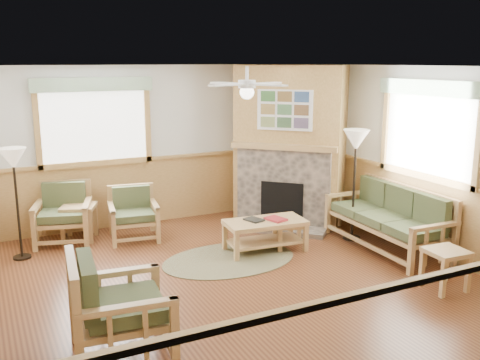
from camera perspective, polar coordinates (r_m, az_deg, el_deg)
name	(u,v)px	position (r m, az deg, el deg)	size (l,w,h in m)	color
floor	(236,281)	(7.00, -0.40, -10.73)	(6.00, 6.00, 0.01)	#5D311A
ceiling	(236,67)	(6.42, -0.44, 12.00)	(6.00, 6.00, 0.01)	white
wall_back	(160,145)	(9.33, -8.52, 3.74)	(6.00, 0.02, 2.70)	silver
wall_front	(413,257)	(4.20, 17.97, -7.82)	(6.00, 0.02, 2.70)	silver
wall_right	(419,159)	(8.32, 18.53, 2.14)	(0.02, 6.00, 2.70)	silver
wainscot	(236,240)	(6.80, -0.41, -6.44)	(6.00, 6.00, 1.10)	#AF8447
fireplace	(291,144)	(9.32, 5.43, 3.82)	(2.20, 2.20, 2.70)	#AF8447
window_back	(92,76)	(8.91, -15.55, 10.64)	(1.90, 0.16, 1.50)	white
window_right	(433,78)	(8.03, 19.93, 10.18)	(0.16, 1.90, 1.50)	white
ceiling_fan	(247,70)	(6.83, 0.75, 11.70)	(1.24, 1.24, 0.36)	white
sofa	(386,218)	(8.29, 15.33, -3.96)	(0.83, 2.03, 0.93)	tan
armchair_back_left	(63,214)	(8.71, -18.37, -3.44)	(0.81, 0.81, 0.91)	tan
armchair_back_right	(134,214)	(8.58, -11.29, -3.60)	(0.73, 0.73, 0.82)	tan
armchair_left	(121,306)	(5.30, -12.59, -12.99)	(0.91, 0.91, 1.02)	tan
coffee_table	(265,236)	(7.96, 2.69, -5.95)	(1.18, 0.59, 0.47)	tan
end_table_chairs	(79,222)	(8.79, -16.75, -4.36)	(0.50, 0.48, 0.56)	tan
end_table_sofa	(445,270)	(7.13, 21.02, -8.91)	(0.46, 0.44, 0.52)	tan
footstool	(290,234)	(8.15, 5.32, -5.79)	(0.47, 0.47, 0.41)	tan
braided_rug	(229,259)	(7.68, -1.15, -8.47)	(1.95, 1.95, 0.01)	brown
floor_lamp_left	(17,204)	(8.12, -22.67, -2.38)	(0.37, 0.37, 1.61)	black
floor_lamp_right	(354,185)	(8.49, 12.07, -0.54)	(0.40, 0.40, 1.75)	black
book_red	(276,218)	(7.91, 3.83, -4.07)	(0.22, 0.30, 0.03)	maroon
book_dark	(254,219)	(7.87, 1.50, -4.17)	(0.20, 0.27, 0.03)	black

